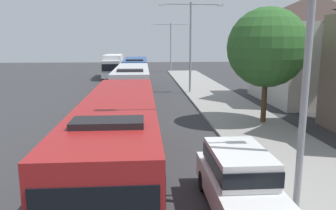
# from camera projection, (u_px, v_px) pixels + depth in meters

# --- Properties ---
(bus_lead) EXTENTS (2.58, 12.35, 3.21)m
(bus_lead) POSITION_uv_depth(u_px,v_px,m) (120.00, 137.00, 11.95)
(bus_lead) COLOR maroon
(bus_lead) RESTS_ON ground_plane
(bus_second_in_line) EXTENTS (2.58, 10.77, 3.21)m
(bus_second_in_line) POSITION_uv_depth(u_px,v_px,m) (132.00, 85.00, 25.65)
(bus_second_in_line) COLOR silver
(bus_second_in_line) RESTS_ON ground_plane
(bus_middle) EXTENTS (2.58, 11.82, 3.21)m
(bus_middle) POSITION_uv_depth(u_px,v_px,m) (136.00, 71.00, 37.73)
(bus_middle) COLOR #284C8C
(bus_middle) RESTS_ON ground_plane
(white_suv) EXTENTS (1.86, 4.79, 1.90)m
(white_suv) POSITION_uv_depth(u_px,v_px,m) (239.00, 178.00, 9.99)
(white_suv) COLOR white
(white_suv) RESTS_ON ground_plane
(box_truck_oncoming) EXTENTS (2.35, 8.01, 3.15)m
(box_truck_oncoming) POSITION_uv_depth(u_px,v_px,m) (113.00, 66.00, 45.83)
(box_truck_oncoming) COLOR #B7B7BC
(box_truck_oncoming) RESTS_ON ground_plane
(streetlamp_near) EXTENTS (5.30, 0.28, 8.88)m
(streetlamp_near) POSITION_uv_depth(u_px,v_px,m) (310.00, 25.00, 8.97)
(streetlamp_near) COLOR gray
(streetlamp_near) RESTS_ON sidewalk
(streetlamp_mid) EXTENTS (6.14, 0.28, 8.49)m
(streetlamp_mid) POSITION_uv_depth(u_px,v_px,m) (191.00, 38.00, 31.60)
(streetlamp_mid) COLOR gray
(streetlamp_mid) RESTS_ON sidewalk
(streetlamp_far) EXTENTS (6.16, 0.28, 7.73)m
(streetlamp_far) POSITION_uv_depth(u_px,v_px,m) (171.00, 42.00, 54.27)
(streetlamp_far) COLOR gray
(streetlamp_far) RESTS_ON sidewalk
(roadside_tree) EXTENTS (4.74, 4.74, 6.91)m
(roadside_tree) POSITION_uv_depth(u_px,v_px,m) (267.00, 48.00, 19.76)
(roadside_tree) COLOR #4C3823
(roadside_tree) RESTS_ON sidewalk
(house_distant_gabled) EXTENTS (8.27, 9.61, 8.88)m
(house_distant_gabled) POSITION_uv_depth(u_px,v_px,m) (313.00, 47.00, 27.68)
(house_distant_gabled) COLOR beige
(house_distant_gabled) RESTS_ON ground_plane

